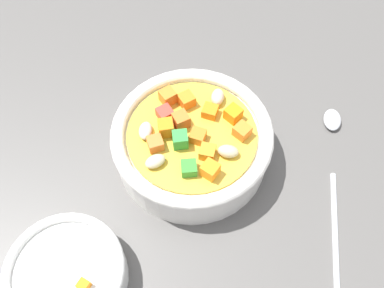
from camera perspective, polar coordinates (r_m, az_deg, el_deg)
The scene contains 4 objects.
ground_plane at distance 53.84cm, azimuth 0.00°, elevation -1.98°, with size 140.00×140.00×2.00cm, color #565451.
soup_bowl_main at distance 50.31cm, azimuth -0.00°, elevation 0.26°, with size 18.05×18.05×6.56cm.
spoon at distance 54.34cm, azimuth 17.74°, elevation -2.79°, with size 18.99×15.40×1.02cm.
side_bowl_small at distance 47.28cm, azimuth -15.78°, elevation -15.82°, with size 11.88×11.88×4.14cm.
Camera 1 is at (18.09, 18.60, 46.18)cm, focal length 41.55 mm.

